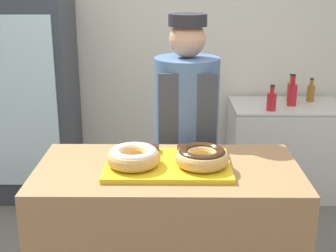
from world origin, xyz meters
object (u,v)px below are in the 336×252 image
Objects in this scene: baker_person at (186,143)px; bottle_amber at (290,91)px; serving_tray at (168,165)px; brownie_back_left at (152,149)px; brownie_back_right at (184,149)px; donut_light_glaze at (134,156)px; donut_chocolate_glaze at (202,156)px; bottle_amber_b at (311,92)px; chest_freezer at (284,149)px; bottle_red at (272,101)px; beverage_fridge at (36,98)px; bottle_red_b at (292,94)px.

baker_person is 6.85× the size of bottle_amber.
serving_tray is 0.17m from brownie_back_left.
brownie_back_right is 0.30× the size of bottle_amber.
brownie_back_left is (0.08, 0.18, -0.03)m from donut_light_glaze.
donut_chocolate_glaze reaches higher than brownie_back_left.
bottle_amber_b is (1.40, 1.91, -0.14)m from donut_light_glaze.
baker_person reaches higher than donut_light_glaze.
chest_freezer is (1.09, 1.61, -0.59)m from brownie_back_left.
brownie_back_right is 0.08× the size of chest_freezer.
bottle_amber_b is at bearing 53.78° from donut_light_glaze.
bottle_red is (-0.23, -0.30, -0.01)m from bottle_amber.
donut_chocolate_glaze reaches higher than bottle_amber.
donut_chocolate_glaze is 2.11m from bottle_amber.
bottle_red reaches higher than chest_freezer.
serving_tray is 0.37× the size of baker_person.
beverage_fridge is 2.21m from bottle_amber.
donut_light_glaze is at bearing -61.12° from beverage_fridge.
beverage_fridge is (-1.23, 1.60, -0.14)m from brownie_back_right.
brownie_back_right is 1.95m from chest_freezer.
serving_tray is 0.18m from donut_chocolate_glaze.
bottle_amber is 1.18× the size of bottle_amber_b.
bottle_amber is at bearing 81.69° from bottle_red_b.
bottle_red_b reaches higher than brownie_back_right.
brownie_back_left is 0.30× the size of bottle_amber.
bottle_amber_b is (1.32, 1.73, -0.11)m from brownie_back_left.
serving_tray is at bearing -119.69° from brownie_back_right.
beverage_fridge is (-1.26, 1.11, 0.00)m from baker_person.
donut_light_glaze is 1.89m from bottle_red.
brownie_back_right is at bearing -92.98° from baker_person.
baker_person is at bearing 80.25° from serving_tray.
donut_chocolate_glaze reaches higher than chest_freezer.
beverage_fridge reaches higher than bottle_amber_b.
bottle_red_b is (1.04, 1.73, -0.06)m from serving_tray.
donut_light_glaze reaches higher than bottle_amber.
donut_chocolate_glaze is 2.19m from bottle_amber_b.
beverage_fridge is at bearing -179.82° from chest_freezer.
chest_freezer is at bearing 55.75° from brownie_back_left.
bottle_red is (0.99, 1.61, -0.14)m from donut_light_glaze.
brownie_back_right is (0.08, 0.15, 0.03)m from serving_tray.
serving_tray is 8.42× the size of brownie_back_right.
baker_person is at bearing 87.02° from brownie_back_right.
beverage_fridge reaches higher than chest_freezer.
baker_person is at bearing -127.40° from bottle_amber.
donut_light_glaze is 1.00× the size of donut_chocolate_glaze.
brownie_back_right is 0.04× the size of baker_person.
brownie_back_left is 2.03m from chest_freezer.
bottle_red_b reaches higher than chest_freezer.
bottle_amber is at bearing 52.60° from baker_person.
donut_light_glaze reaches higher than brownie_back_right.
serving_tray is 2.09m from beverage_fridge.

